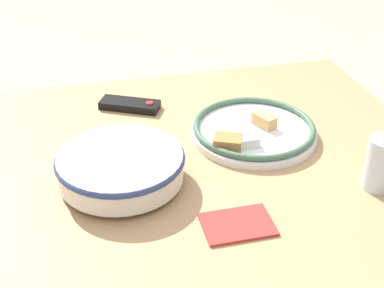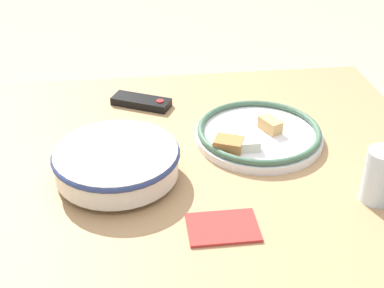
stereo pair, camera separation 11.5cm
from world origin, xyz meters
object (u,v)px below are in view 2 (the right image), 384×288
Objects in this scene: noodle_bowl at (117,160)px; tv_remote at (141,102)px; drinking_glass at (379,176)px; food_plate at (258,134)px.

tv_remote is (0.06, 0.31, -0.03)m from noodle_bowl.
tv_remote is 1.43× the size of drinking_glass.
noodle_bowl reaches higher than food_plate.
drinking_glass reaches higher than food_plate.
food_plate is at bearing 125.69° from drinking_glass.
tv_remote is at bearing 133.88° from drinking_glass.
noodle_bowl is 1.63× the size of tv_remote.
drinking_glass reaches higher than tv_remote.
tv_remote is at bearing 78.94° from noodle_bowl.
drinking_glass is at bearing -54.31° from food_plate.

